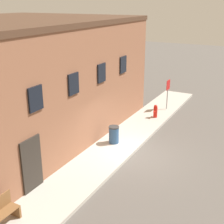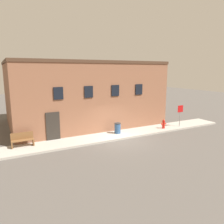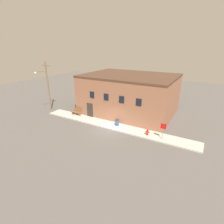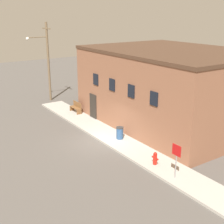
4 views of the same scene
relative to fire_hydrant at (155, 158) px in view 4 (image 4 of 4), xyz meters
The scene contains 8 objects.
ground_plane 4.91m from the fire_hydrant, behind, with size 80.00×80.00×0.00m, color #56514C.
sidewalk 4.86m from the fire_hydrant, behind, with size 21.59×2.10×0.15m.
brick_building 8.58m from the fire_hydrant, 130.10° to the left, with size 13.45×9.99×5.95m.
fire_hydrant is the anchor object (origin of this frame).
stop_sign 2.01m from the fire_hydrant, ahead, with size 0.62×0.06×1.92m.
bench 11.50m from the fire_hydrant, behind, with size 1.42×0.44×0.94m.
trash_bin 4.37m from the fire_hydrant, behind, with size 0.52×0.52×0.86m.
utility_pole 17.40m from the fire_hydrant, behind, with size 1.80×2.21×7.79m.
Camera 4 is at (17.11, -10.62, 8.73)m, focal length 50.00 mm.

